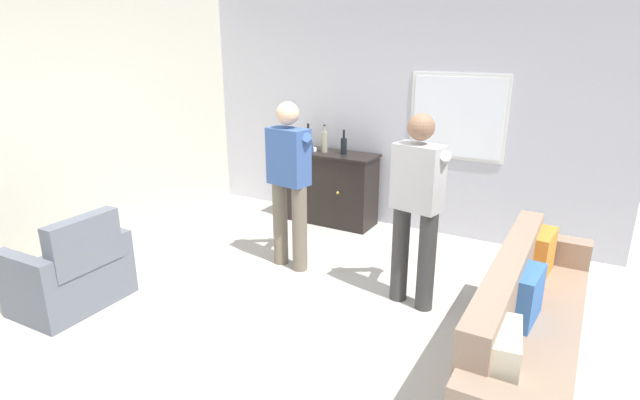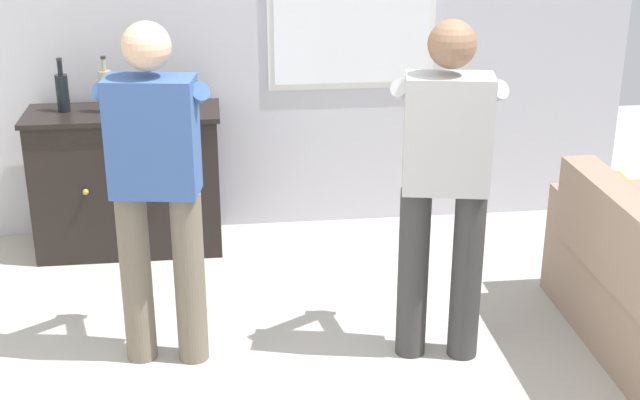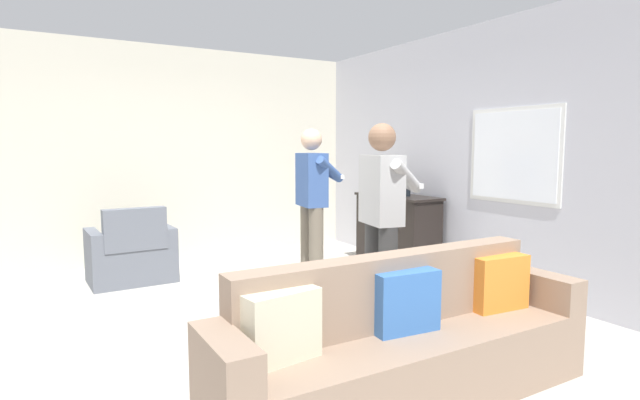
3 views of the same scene
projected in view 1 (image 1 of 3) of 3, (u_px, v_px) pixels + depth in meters
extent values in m
plane|color=#B2ADA3|center=(273.00, 318.00, 4.19)|extent=(10.40, 10.40, 0.00)
cube|color=silver|center=(397.00, 113.00, 5.97)|extent=(5.20, 0.12, 2.80)
cube|color=silver|center=(457.00, 117.00, 5.56)|extent=(1.08, 0.02, 0.96)
cube|color=white|center=(457.00, 117.00, 5.55)|extent=(1.00, 0.03, 0.88)
cube|color=beige|center=(51.00, 126.00, 5.01)|extent=(0.12, 5.20, 2.80)
cube|color=gray|center=(531.00, 350.00, 3.40)|extent=(0.55, 2.10, 0.42)
cube|color=gray|center=(507.00, 287.00, 3.37)|extent=(0.18, 2.10, 0.44)
cube|color=gray|center=(551.00, 272.00, 4.30)|extent=(0.55, 0.18, 0.64)
cube|color=orange|center=(542.00, 254.00, 3.98)|extent=(0.17, 0.41, 0.36)
cube|color=#386BB7|center=(527.00, 296.00, 3.32)|extent=(0.17, 0.41, 0.36)
cube|color=beige|center=(504.00, 360.00, 2.66)|extent=(0.19, 0.42, 0.36)
cube|color=slate|center=(71.00, 283.00, 4.37)|extent=(0.66, 0.66, 0.40)
cube|color=slate|center=(84.00, 243.00, 4.12)|extent=(0.16, 0.64, 0.45)
cube|color=slate|center=(27.00, 291.00, 4.02)|extent=(0.64, 0.14, 0.60)
cube|color=slate|center=(106.00, 256.00, 4.66)|extent=(0.64, 0.14, 0.60)
cube|color=black|center=(330.00, 189.00, 6.29)|extent=(1.13, 0.44, 0.87)
cube|color=black|center=(331.00, 154.00, 6.15)|extent=(1.17, 0.48, 0.03)
sphere|color=#B79338|center=(306.00, 188.00, 6.19)|extent=(0.04, 0.04, 0.04)
sphere|color=#B79338|center=(338.00, 193.00, 5.98)|extent=(0.04, 0.04, 0.04)
cylinder|color=black|center=(344.00, 146.00, 6.04)|extent=(0.08, 0.08, 0.19)
cylinder|color=black|center=(344.00, 135.00, 6.00)|extent=(0.03, 0.03, 0.09)
cylinder|color=#262626|center=(344.00, 130.00, 5.98)|extent=(0.03, 0.03, 0.02)
cylinder|color=gray|center=(324.00, 142.00, 6.14)|extent=(0.08, 0.08, 0.25)
cylinder|color=gray|center=(324.00, 129.00, 6.09)|extent=(0.03, 0.03, 0.07)
cylinder|color=#262626|center=(324.00, 125.00, 6.07)|extent=(0.03, 0.03, 0.02)
cylinder|color=black|center=(308.00, 140.00, 6.30)|extent=(0.07, 0.07, 0.22)
cylinder|color=black|center=(308.00, 128.00, 6.26)|extent=(0.03, 0.03, 0.09)
cylinder|color=#262626|center=(308.00, 124.00, 6.24)|extent=(0.03, 0.03, 0.02)
cylinder|color=#6B6051|center=(280.00, 223.00, 5.10)|extent=(0.15, 0.15, 0.88)
cylinder|color=#6B6051|center=(300.00, 229.00, 4.95)|extent=(0.15, 0.15, 0.88)
cube|color=#385693|center=(288.00, 157.00, 4.81)|extent=(0.43, 0.28, 0.55)
sphere|color=#D8AD8C|center=(288.00, 113.00, 4.68)|extent=(0.22, 0.22, 0.22)
cylinder|color=#385693|center=(290.00, 141.00, 4.96)|extent=(0.37, 0.37, 0.29)
cylinder|color=#385693|center=(308.00, 144.00, 4.83)|extent=(0.28, 0.43, 0.29)
cube|color=white|center=(309.00, 149.00, 5.04)|extent=(0.15, 0.06, 0.04)
cylinder|color=#383838|center=(400.00, 253.00, 4.38)|extent=(0.15, 0.15, 0.88)
cylinder|color=#383838|center=(426.00, 262.00, 4.22)|extent=(0.15, 0.15, 0.88)
cube|color=#B7B7B7|center=(418.00, 177.00, 4.08)|extent=(0.43, 0.29, 0.55)
sphere|color=#8C664C|center=(421.00, 127.00, 3.95)|extent=(0.22, 0.22, 0.22)
cylinder|color=#B7B7B7|center=(416.00, 159.00, 4.23)|extent=(0.38, 0.36, 0.29)
cylinder|color=#B7B7B7|center=(441.00, 163.00, 4.09)|extent=(0.26, 0.43, 0.29)
cube|color=white|center=(437.00, 167.00, 4.30)|extent=(0.15, 0.07, 0.04)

